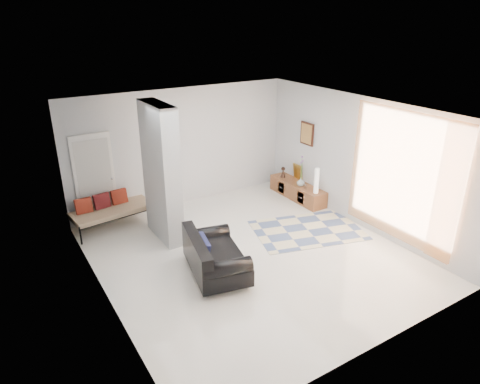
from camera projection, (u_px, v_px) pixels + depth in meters
floor at (251, 255)px, 8.31m from camera, size 6.00×6.00×0.00m
ceiling at (253, 112)px, 7.23m from camera, size 6.00×6.00×0.00m
wall_back at (182, 148)px, 10.12m from camera, size 6.00×0.00×6.00m
wall_front at (382, 264)px, 5.42m from camera, size 6.00×0.00×6.00m
wall_left at (99, 224)px, 6.43m from camera, size 0.00×6.00×6.00m
wall_right at (359, 162)px, 9.11m from camera, size 0.00×6.00×6.00m
partition_column at (161, 173)px, 8.49m from camera, size 0.35×1.20×2.80m
hallway_door at (95, 180)px, 9.21m from camera, size 0.85×0.06×2.04m
curtain at (402, 177)px, 8.15m from camera, size 0.00×2.55×2.55m
wall_art at (307, 134)px, 10.33m from camera, size 0.04×0.45×0.55m
media_console at (297, 190)px, 10.79m from camera, size 0.45×1.75×0.80m
loveseat at (213, 257)px, 7.56m from camera, size 1.19×1.67×0.76m
daybed at (110, 209)px, 9.26m from camera, size 1.79×0.92×0.77m
area_rug at (308, 230)px, 9.24m from camera, size 2.60×2.08×0.01m
cylinder_lamp at (317, 181)px, 10.05m from camera, size 0.11×0.11×0.60m
bronze_figurine at (283, 172)px, 11.08m from camera, size 0.16×0.16×0.28m
vase at (301, 182)px, 10.52m from camera, size 0.21×0.21×0.21m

